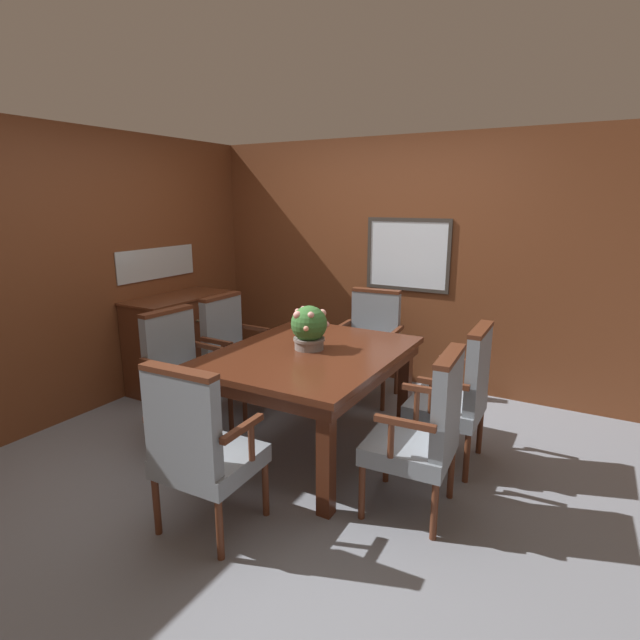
{
  "coord_description": "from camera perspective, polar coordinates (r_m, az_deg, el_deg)",
  "views": [
    {
      "loc": [
        1.95,
        -2.91,
        1.86
      ],
      "look_at": [
        0.18,
        0.24,
        0.98
      ],
      "focal_mm": 28.0,
      "sensor_mm": 36.0,
      "label": 1
    }
  ],
  "objects": [
    {
      "name": "ground_plane",
      "position": [
        3.96,
        -4.02,
        -14.26
      ],
      "size": [
        14.0,
        14.0,
        0.0
      ],
      "primitive_type": "plane",
      "color": "gray"
    },
    {
      "name": "wall_back",
      "position": [
        5.19,
        7.19,
        6.62
      ],
      "size": [
        7.2,
        0.08,
        2.45
      ],
      "color": "brown",
      "rests_on": "ground_plane"
    },
    {
      "name": "potted_plant",
      "position": [
        3.65,
        -1.26,
        -0.8
      ],
      "size": [
        0.27,
        0.28,
        0.32
      ],
      "color": "gray",
      "rests_on": "dining_table"
    },
    {
      "name": "chair_head_near",
      "position": [
        2.89,
        -13.61,
        -13.79
      ],
      "size": [
        0.57,
        0.51,
        1.02
      ],
      "rotation": [
        0.0,
        0.0,
        3.17
      ],
      "color": "#562B19",
      "rests_on": "ground_plane"
    },
    {
      "name": "chair_left_far",
      "position": [
        4.55,
        -9.9,
        -3.3
      ],
      "size": [
        0.5,
        0.57,
        1.02
      ],
      "rotation": [
        0.0,
        0.0,
        1.55
      ],
      "color": "#562B19",
      "rests_on": "ground_plane"
    },
    {
      "name": "chair_right_far",
      "position": [
        3.65,
        15.51,
        -7.94
      ],
      "size": [
        0.5,
        0.57,
        1.02
      ],
      "rotation": [
        0.0,
        0.0,
        -1.55
      ],
      "color": "#562B19",
      "rests_on": "ground_plane"
    },
    {
      "name": "chair_left_near",
      "position": [
        4.07,
        -15.59,
        -5.7
      ],
      "size": [
        0.53,
        0.58,
        1.02
      ],
      "rotation": [
        0.0,
        0.0,
        1.5
      ],
      "color": "#562B19",
      "rests_on": "ground_plane"
    },
    {
      "name": "dining_table",
      "position": [
        3.68,
        -1.15,
        -4.99
      ],
      "size": [
        1.22,
        1.54,
        0.78
      ],
      "color": "#4C2314",
      "rests_on": "ground_plane"
    },
    {
      "name": "sideboard_cabinet",
      "position": [
        5.22,
        -15.68,
        -2.34
      ],
      "size": [
        0.52,
        1.07,
        0.92
      ],
      "color": "#512816",
      "rests_on": "ground_plane"
    },
    {
      "name": "chair_right_near",
      "position": [
        3.05,
        11.84,
        -12.16
      ],
      "size": [
        0.52,
        0.58,
        1.02
      ],
      "rotation": [
        0.0,
        0.0,
        -1.51
      ],
      "color": "#562B19",
      "rests_on": "ground_plane"
    },
    {
      "name": "wall_left",
      "position": [
        4.89,
        -23.58,
        5.15
      ],
      "size": [
        0.08,
        7.2,
        2.45
      ],
      "color": "brown",
      "rests_on": "ground_plane"
    },
    {
      "name": "chair_head_far",
      "position": [
        4.75,
        5.85,
        -2.45
      ],
      "size": [
        0.59,
        0.53,
        1.02
      ],
      "rotation": [
        0.0,
        0.0,
        0.08
      ],
      "color": "#562B19",
      "rests_on": "ground_plane"
    }
  ]
}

